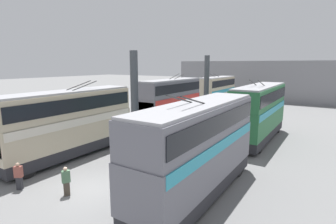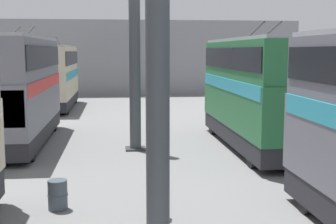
% 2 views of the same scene
% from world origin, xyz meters
% --- Properties ---
extents(ground_plane, '(240.00, 240.00, 0.00)m').
position_xyz_m(ground_plane, '(0.00, 0.00, 0.00)').
color(ground_plane, slate).
extents(depot_back_wall, '(0.50, 36.00, 7.55)m').
position_xyz_m(depot_back_wall, '(41.51, 0.00, 3.77)').
color(depot_back_wall, gray).
rests_on(depot_back_wall, ground_plane).
extents(support_column_near, '(0.92, 0.92, 7.81)m').
position_xyz_m(support_column_near, '(4.05, 0.00, 3.78)').
color(support_column_near, '#42474C').
rests_on(support_column_near, ground_plane).
extents(support_column_far, '(0.92, 0.92, 7.81)m').
position_xyz_m(support_column_far, '(15.33, 0.00, 3.78)').
color(support_column_far, '#42474C').
rests_on(support_column_far, ground_plane).
extents(bus_left_near, '(10.20, 2.54, 5.65)m').
position_xyz_m(bus_left_near, '(2.62, -5.42, 2.86)').
color(bus_left_near, black).
rests_on(bus_left_near, ground_plane).
extents(bus_left_far, '(10.44, 2.54, 5.69)m').
position_xyz_m(bus_left_far, '(15.10, -5.42, 2.89)').
color(bus_left_far, black).
rests_on(bus_left_far, ground_plane).
extents(bus_right_near, '(10.78, 2.54, 5.65)m').
position_xyz_m(bus_right_near, '(2.87, 5.42, 2.87)').
color(bus_right_near, black).
rests_on(bus_right_near, ground_plane).
extents(bus_right_mid, '(10.31, 2.54, 5.79)m').
position_xyz_m(bus_right_mid, '(17.21, 5.42, 2.93)').
color(bus_right_mid, black).
rests_on(bus_right_mid, ground_plane).
extents(bus_right_far, '(10.16, 2.54, 5.51)m').
position_xyz_m(bus_right_far, '(31.43, 5.42, 2.77)').
color(bus_right_far, black).
rests_on(bus_right_far, ground_plane).
extents(person_by_right_row, '(0.43, 0.48, 1.58)m').
position_xyz_m(person_by_right_row, '(-2.19, 3.26, 0.83)').
color(person_by_right_row, '#2D2D33').
rests_on(person_by_right_row, ground_plane).
extents(person_aisle_foreground, '(0.48, 0.40, 1.61)m').
position_xyz_m(person_aisle_foreground, '(-1.18, 0.45, 0.84)').
color(person_aisle_foreground, '#473D33').
rests_on(person_aisle_foreground, ground_plane).
extents(person_aisle_midway, '(0.48, 0.37, 1.81)m').
position_xyz_m(person_aisle_midway, '(6.51, -0.11, 0.97)').
color(person_aisle_midway, '#2D2D33').
rests_on(person_aisle_midway, ground_plane).
extents(person_by_left_row, '(0.29, 0.45, 1.70)m').
position_xyz_m(person_by_left_row, '(-0.93, -3.30, 0.90)').
color(person_by_left_row, '#384251').
rests_on(person_by_left_row, ground_plane).
extents(oil_drum, '(0.58, 0.58, 0.86)m').
position_xyz_m(oil_drum, '(7.40, 2.57, 0.43)').
color(oil_drum, '#424C56').
rests_on(oil_drum, ground_plane).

